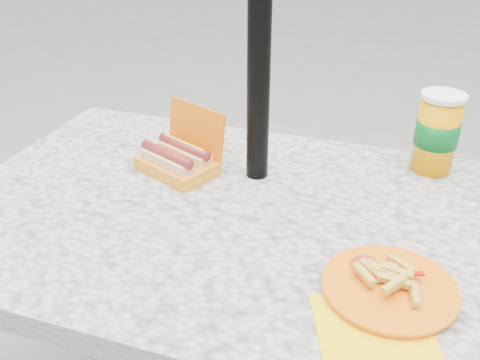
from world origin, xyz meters
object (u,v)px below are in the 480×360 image
(umbrella_pole, at_px, (260,22))
(hotdog_box, at_px, (178,159))
(soda_cup, at_px, (437,133))
(fries_plate, at_px, (387,289))

(umbrella_pole, xyz_separation_m, hotdog_box, (-0.18, -0.04, -0.32))
(umbrella_pole, relative_size, soda_cup, 11.75)
(soda_cup, bearing_deg, umbrella_pole, -157.13)
(fries_plate, bearing_deg, soda_cup, 83.63)
(hotdog_box, bearing_deg, umbrella_pole, 36.87)
(hotdog_box, height_order, soda_cup, soda_cup)
(fries_plate, distance_m, soda_cup, 0.49)
(umbrella_pole, bearing_deg, hotdog_box, -166.45)
(umbrella_pole, height_order, soda_cup, umbrella_pole)
(fries_plate, bearing_deg, hotdog_box, 150.91)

